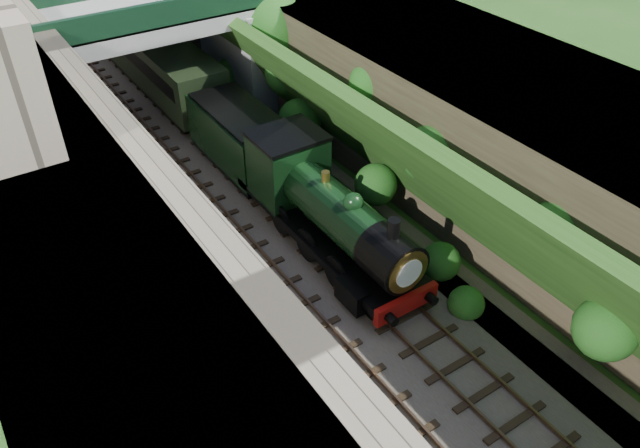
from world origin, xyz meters
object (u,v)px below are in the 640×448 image
(locomotive, at_px, (328,212))
(tender, at_px, (241,140))
(road_bridge, at_px, (170,44))
(tree, at_px, (277,30))

(locomotive, relative_size, tender, 1.70)
(locomotive, bearing_deg, road_bridge, 91.01)
(road_bridge, height_order, tender, road_bridge)
(tree, distance_m, locomotive, 13.01)
(tree, distance_m, tender, 7.15)
(tree, xyz_separation_m, locomotive, (-4.71, -11.81, -2.75))
(tree, bearing_deg, tender, -136.66)
(road_bridge, bearing_deg, tree, -28.05)
(tender, bearing_deg, locomotive, -90.00)
(road_bridge, bearing_deg, locomotive, -88.99)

